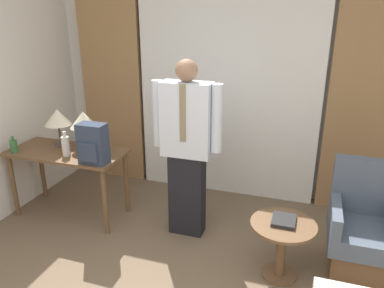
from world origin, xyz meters
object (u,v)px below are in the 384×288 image
object	(u,v)px
bottle_near_edge	(66,146)
book	(284,220)
table_lamp_left	(58,119)
table_lamp_right	(84,121)
desk	(68,160)
armchair	(361,233)
person	(187,145)
bottle_by_lamp	(14,146)
backpack	(93,144)
side_table	(282,240)

from	to	relation	value
bottle_near_edge	book	world-z (taller)	bottle_near_edge
table_lamp_left	table_lamp_right	bearing A→B (deg)	0.00
desk	armchair	bearing A→B (deg)	-0.37
table_lamp_left	table_lamp_right	world-z (taller)	same
person	book	xyz separation A→B (m)	(0.96, -0.38, -0.42)
desk	book	size ratio (longest dim) A/B	5.51
person	armchair	size ratio (longest dim) A/B	1.84
person	desk	bearing A→B (deg)	-177.52
bottle_near_edge	bottle_by_lamp	world-z (taller)	bottle_near_edge
backpack	side_table	distance (m)	1.93
desk	table_lamp_left	distance (m)	0.46
armchair	table_lamp_left	bearing A→B (deg)	177.28
person	book	distance (m)	1.11
bottle_near_edge	person	size ratio (longest dim) A/B	0.15
table_lamp_left	person	world-z (taller)	person
bottle_near_edge	book	bearing A→B (deg)	-5.54
bottle_by_lamp	side_table	xyz separation A→B (m)	(2.77, -0.15, -0.46)
desk	side_table	xyz separation A→B (m)	(2.28, -0.34, -0.28)
table_lamp_right	bottle_by_lamp	xyz separation A→B (m)	(-0.65, -0.32, -0.23)
desk	person	distance (m)	1.35
armchair	book	world-z (taller)	armchair
desk	side_table	world-z (taller)	desk
backpack	armchair	bearing A→B (deg)	3.84
person	book	size ratio (longest dim) A/B	7.77
side_table	bottle_near_edge	bearing A→B (deg)	173.89
desk	table_lamp_left	bearing A→B (deg)	141.41
bottle_by_lamp	armchair	size ratio (longest dim) A/B	0.18
bottle_by_lamp	table_lamp_left	bearing A→B (deg)	43.96
armchair	side_table	xyz separation A→B (m)	(-0.63, -0.32, 0.00)
bottle_near_edge	backpack	bearing A→B (deg)	-11.67
bottle_by_lamp	table_lamp_right	bearing A→B (deg)	26.30
bottle_by_lamp	backpack	bearing A→B (deg)	0.71
desk	book	world-z (taller)	desk
table_lamp_left	armchair	bearing A→B (deg)	-2.72
bottle_by_lamp	armchair	distance (m)	3.44
table_lamp_left	backpack	bearing A→B (deg)	-27.00
person	side_table	xyz separation A→B (m)	(0.96, -0.40, -0.59)
table_lamp_right	backpack	xyz separation A→B (m)	(0.29, -0.31, -0.11)
armchair	side_table	world-z (taller)	armchair
table_lamp_left	table_lamp_right	size ratio (longest dim) A/B	1.00
desk	armchair	xyz separation A→B (m)	(2.91, -0.02, -0.29)
table_lamp_right	side_table	distance (m)	2.28
armchair	side_table	bearing A→B (deg)	-152.76
side_table	book	world-z (taller)	book
armchair	table_lamp_right	bearing A→B (deg)	176.97
table_lamp_left	side_table	distance (m)	2.58
bottle_by_lamp	bottle_near_edge	bearing A→B (deg)	8.70
backpack	desk	bearing A→B (deg)	157.81
desk	person	world-z (taller)	person
table_lamp_left	bottle_near_edge	xyz separation A→B (m)	(0.24, -0.23, -0.20)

